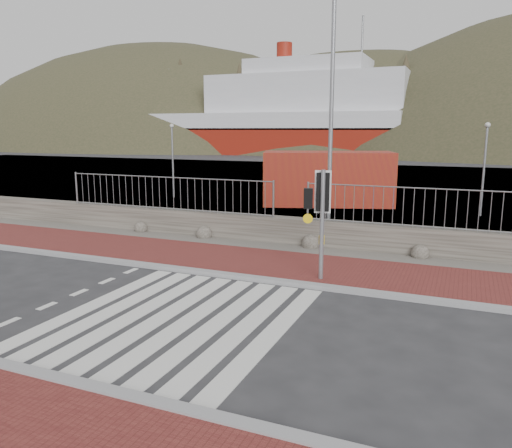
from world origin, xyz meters
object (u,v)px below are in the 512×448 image
at_px(ferry, 268,120).
at_px(shipping_container, 328,178).
at_px(streetlight, 335,108).
at_px(traffic_signal_far, 321,202).

relative_size(ferry, shipping_container, 7.72).
bearing_deg(shipping_container, ferry, 96.00).
relative_size(ferry, streetlight, 6.25).
relative_size(streetlight, shipping_container, 1.23).
distance_m(traffic_signal_far, shipping_container, 13.52).
bearing_deg(traffic_signal_far, ferry, -82.79).
height_order(streetlight, shipping_container, streetlight).
height_order(traffic_signal_far, streetlight, streetlight).
relative_size(ferry, traffic_signal_far, 17.58).
xyz_separation_m(traffic_signal_far, shipping_container, (-3.27, 13.10, -0.71)).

